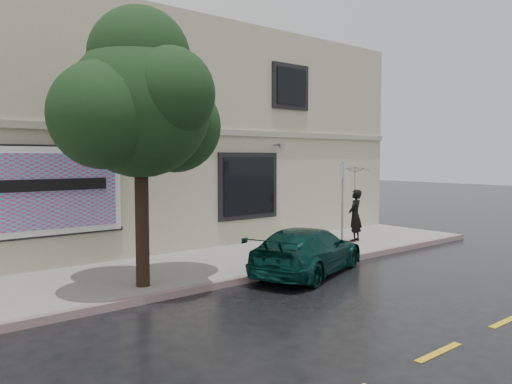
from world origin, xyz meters
TOP-DOWN VIEW (x-y plane):
  - ground at (0.00, 0.00)m, footprint 90.00×90.00m
  - sidewalk at (0.00, 3.25)m, footprint 20.00×3.50m
  - curb at (0.00, 1.50)m, footprint 20.00×0.18m
  - road_marking at (0.00, -3.50)m, footprint 19.00×0.12m
  - building at (0.00, 9.00)m, footprint 20.00×8.12m
  - billboard at (-3.20, 4.92)m, footprint 4.30×0.16m
  - car at (2.05, 1.20)m, footprint 4.30×2.98m
  - pedestrian at (6.02, 2.98)m, footprint 0.71×0.58m
  - umbrella at (6.02, 2.98)m, footprint 1.23×1.23m
  - street_tree at (-1.85, 2.20)m, footprint 2.90×2.90m
  - sign_pole at (4.28, 2.03)m, footprint 0.31×0.12m

SIDE VIEW (x-z plane):
  - ground at x=0.00m, z-range 0.00..0.00m
  - road_marking at x=0.00m, z-range 0.00..0.01m
  - sidewalk at x=0.00m, z-range 0.00..0.15m
  - curb at x=0.00m, z-range -0.01..0.15m
  - car at x=2.05m, z-range 0.00..1.15m
  - pedestrian at x=6.02m, z-range 0.15..1.82m
  - sign_pole at x=4.28m, z-range 0.41..2.99m
  - billboard at x=-3.20m, z-range 0.95..3.15m
  - umbrella at x=6.02m, z-range 1.82..2.56m
  - building at x=0.00m, z-range 0.00..7.00m
  - street_tree at x=-1.85m, z-range 1.27..6.45m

